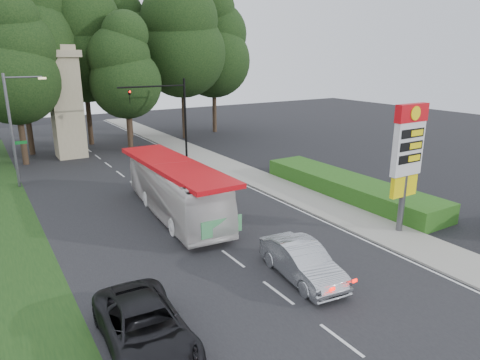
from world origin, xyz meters
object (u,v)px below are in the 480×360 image
streetlight_signs (14,125)px  monument (66,102)px  gas_station_pylon (408,151)px  suv_charcoal (145,328)px  traffic_signal_mast (171,108)px  sedan_silver (302,261)px  transit_bus (175,189)px

streetlight_signs → monument: (4.99, 7.99, 0.67)m
gas_station_pylon → suv_charcoal: size_ratio=1.26×
traffic_signal_mast → suv_charcoal: size_ratio=1.32×
gas_station_pylon → monument: 30.17m
traffic_signal_mast → sedan_silver: bearing=-100.1°
monument → transit_bus: bearing=-83.6°
gas_station_pylon → transit_bus: 12.97m
streetlight_signs → gas_station_pylon: bearing=-51.0°
traffic_signal_mast → sedan_silver: traffic_signal_mast is taller
monument → suv_charcoal: (-3.64, -29.91, -4.35)m
monument → suv_charcoal: bearing=-96.9°
gas_station_pylon → transit_bus: gas_station_pylon is taller
transit_bus → sedan_silver: size_ratio=2.38×
monument → sedan_silver: size_ratio=2.12×
traffic_signal_mast → suv_charcoal: traffic_signal_mast is taller
traffic_signal_mast → transit_bus: (-5.52, -13.16, -3.10)m
traffic_signal_mast → monument: (-7.68, 6.00, 0.43)m
transit_bus → suv_charcoal: bearing=-113.5°
sedan_silver → suv_charcoal: bearing=-166.5°
monument → sedan_silver: (3.57, -29.06, -4.32)m
traffic_signal_mast → sedan_silver: 23.74m
gas_station_pylon → traffic_signal_mast: size_ratio=0.95×
transit_bus → suv_charcoal: transit_bus is taller
transit_bus → sedan_silver: 10.02m
streetlight_signs → sedan_silver: bearing=-67.9°
streetlight_signs → suv_charcoal: 22.27m
monument → sedan_silver: monument is taller
gas_station_pylon → streetlight_signs: (-16.19, 20.01, -0.01)m
sedan_silver → monument: bearing=103.8°
traffic_signal_mast → transit_bus: traffic_signal_mast is taller
streetlight_signs → sedan_silver: (8.56, -21.07, -3.66)m
transit_bus → suv_charcoal: (-5.80, -10.74, -0.82)m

